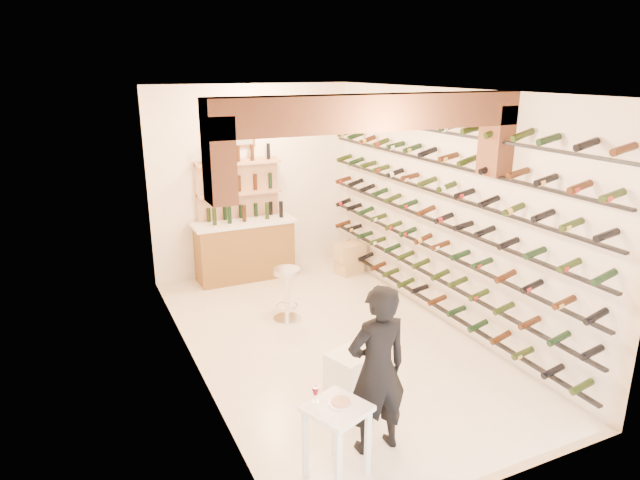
# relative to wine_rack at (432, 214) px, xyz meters

# --- Properties ---
(ground) EXTENTS (6.00, 6.00, 0.00)m
(ground) POSITION_rel_wine_rack_xyz_m (-1.53, 0.00, -1.55)
(ground) COLOR white
(ground) RESTS_ON ground
(room_shell) EXTENTS (3.52, 6.02, 3.21)m
(room_shell) POSITION_rel_wine_rack_xyz_m (-1.53, -0.26, 0.70)
(room_shell) COLOR white
(room_shell) RESTS_ON ground
(wine_rack) EXTENTS (0.32, 5.70, 2.56)m
(wine_rack) POSITION_rel_wine_rack_xyz_m (0.00, 0.00, 0.00)
(wine_rack) COLOR black
(wine_rack) RESTS_ON ground
(back_counter) EXTENTS (1.70, 0.62, 1.29)m
(back_counter) POSITION_rel_wine_rack_xyz_m (-1.83, 2.65, -1.02)
(back_counter) COLOR brown
(back_counter) RESTS_ON ground
(back_shelving) EXTENTS (1.40, 0.31, 2.73)m
(back_shelving) POSITION_rel_wine_rack_xyz_m (-1.83, 2.89, -0.38)
(back_shelving) COLOR tan
(back_shelving) RESTS_ON ground
(tasting_table) EXTENTS (0.62, 0.62, 0.84)m
(tasting_table) POSITION_rel_wine_rack_xyz_m (-2.60, -2.32, -0.98)
(tasting_table) COLOR white
(tasting_table) RESTS_ON ground
(white_stool) EXTENTS (0.52, 0.52, 0.52)m
(white_stool) POSITION_rel_wine_rack_xyz_m (-1.92, -1.29, -1.29)
(white_stool) COLOR white
(white_stool) RESTS_ON ground
(person) EXTENTS (0.61, 0.40, 1.66)m
(person) POSITION_rel_wine_rack_xyz_m (-2.10, -2.15, -0.72)
(person) COLOR black
(person) RESTS_ON ground
(chrome_barstool) EXTENTS (0.40, 0.40, 0.78)m
(chrome_barstool) POSITION_rel_wine_rack_xyz_m (-1.81, 0.81, -1.10)
(chrome_barstool) COLOR silver
(chrome_barstool) RESTS_ON ground
(crate_lower) EXTENTS (0.49, 0.39, 0.26)m
(crate_lower) POSITION_rel_wine_rack_xyz_m (-0.13, 2.08, -1.42)
(crate_lower) COLOR tan
(crate_lower) RESTS_ON ground
(crate_upper) EXTENTS (0.52, 0.39, 0.28)m
(crate_upper) POSITION_rel_wine_rack_xyz_m (-0.13, 2.08, -1.15)
(crate_upper) COLOR tan
(crate_upper) RESTS_ON crate_lower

